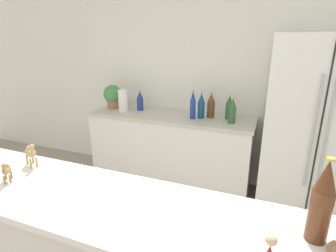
{
  "coord_description": "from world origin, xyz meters",
  "views": [
    {
      "loc": [
        0.67,
        -0.39,
        1.69
      ],
      "look_at": [
        -0.05,
        1.43,
        1.07
      ],
      "focal_mm": 28.0,
      "sensor_mm": 36.0,
      "label": 1
    }
  ],
  "objects": [
    {
      "name": "back_bottle_1",
      "position": [
        0.26,
        2.47,
        1.02
      ],
      "size": [
        0.08,
        0.08,
        0.28
      ],
      "color": "#2D6033",
      "rests_on": "back_counter"
    },
    {
      "name": "back_bottle_3",
      "position": [
        -0.11,
        2.33,
        1.04
      ],
      "size": [
        0.06,
        0.06,
        0.32
      ],
      "color": "navy",
      "rests_on": "back_counter"
    },
    {
      "name": "wine_bottle",
      "position": [
        0.88,
        0.55,
        1.16
      ],
      "size": [
        0.08,
        0.08,
        0.33
      ],
      "color": "#562D19",
      "rests_on": "bar_counter"
    },
    {
      "name": "back_bottle_0",
      "position": [
        -0.83,
        2.46,
        1.0
      ],
      "size": [
        0.08,
        0.08,
        0.25
      ],
      "color": "navy",
      "rests_on": "back_counter"
    },
    {
      "name": "wall_back",
      "position": [
        0.0,
        2.73,
        1.27
      ],
      "size": [
        8.0,
        0.06,
        2.55
      ],
      "color": "white",
      "rests_on": "ground_plane"
    },
    {
      "name": "refrigerator",
      "position": [
        1.09,
        2.33,
        0.89
      ],
      "size": [
        0.88,
        0.73,
        1.77
      ],
      "color": "white",
      "rests_on": "ground_plane"
    },
    {
      "name": "back_counter",
      "position": [
        -0.4,
        2.4,
        0.44
      ],
      "size": [
        1.94,
        0.63,
        0.89
      ],
      "color": "white",
      "rests_on": "ground_plane"
    },
    {
      "name": "back_bottle_5",
      "position": [
        0.06,
        2.46,
        1.02
      ],
      "size": [
        0.08,
        0.08,
        0.29
      ],
      "color": "brown",
      "rests_on": "back_counter"
    },
    {
      "name": "back_bottle_2",
      "position": [
        0.32,
        2.32,
        1.02
      ],
      "size": [
        0.08,
        0.08,
        0.28
      ],
      "color": "#2D6033",
      "rests_on": "back_counter"
    },
    {
      "name": "paper_towel_roll",
      "position": [
        -0.99,
        2.33,
        1.02
      ],
      "size": [
        0.12,
        0.12,
        0.27
      ],
      "color": "white",
      "rests_on": "back_counter"
    },
    {
      "name": "camel_figurine_second",
      "position": [
        -0.55,
        0.43,
        1.07
      ],
      "size": [
        0.09,
        0.09,
        0.12
      ],
      "color": "olive",
      "rests_on": "bar_counter"
    },
    {
      "name": "back_bottle_4",
      "position": [
        -0.03,
        2.39,
        1.03
      ],
      "size": [
        0.07,
        0.07,
        0.29
      ],
      "color": "navy",
      "rests_on": "back_counter"
    },
    {
      "name": "potted_plant",
      "position": [
        -1.21,
        2.43,
        1.05
      ],
      "size": [
        0.23,
        0.23,
        0.3
      ],
      "color": "#9E6B47",
      "rests_on": "back_counter"
    },
    {
      "name": "camel_figurine",
      "position": [
        -0.59,
        0.62,
        1.09
      ],
      "size": [
        0.12,
        0.09,
        0.15
      ],
      "color": "tan",
      "rests_on": "bar_counter"
    }
  ]
}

